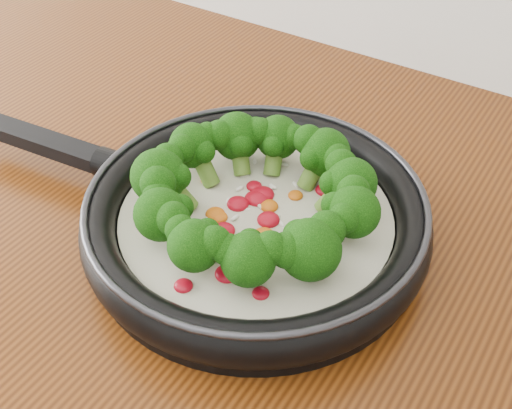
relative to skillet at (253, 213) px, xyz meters
The scene contains 1 object.
skillet is the anchor object (origin of this frame).
Camera 1 is at (0.24, 0.66, 1.37)m, focal length 46.17 mm.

